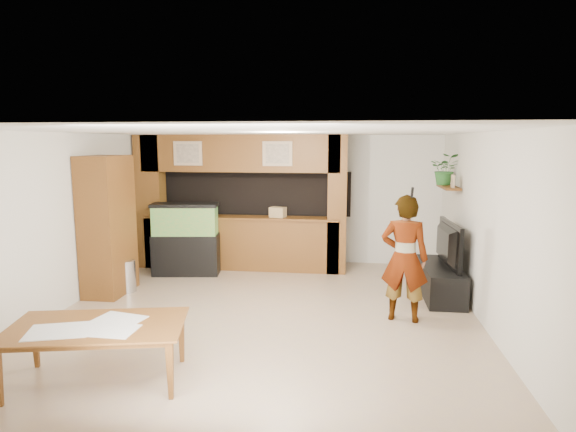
# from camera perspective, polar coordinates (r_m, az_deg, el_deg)

# --- Properties ---
(floor) EXTENTS (6.50, 6.50, 0.00)m
(floor) POSITION_cam_1_polar(r_m,az_deg,el_deg) (7.07, -2.76, -11.64)
(floor) COLOR tan
(floor) RESTS_ON ground
(ceiling) EXTENTS (6.50, 6.50, 0.00)m
(ceiling) POSITION_cam_1_polar(r_m,az_deg,el_deg) (6.62, -2.93, 9.95)
(ceiling) COLOR white
(ceiling) RESTS_ON wall_back
(wall_back) EXTENTS (6.00, 0.00, 6.00)m
(wall_back) POSITION_cam_1_polar(r_m,az_deg,el_deg) (9.91, 0.48, 2.03)
(wall_back) COLOR silver
(wall_back) RESTS_ON floor
(wall_left) EXTENTS (0.00, 6.50, 6.50)m
(wall_left) POSITION_cam_1_polar(r_m,az_deg,el_deg) (7.83, -25.01, -0.60)
(wall_left) COLOR silver
(wall_left) RESTS_ON floor
(wall_right) EXTENTS (0.00, 6.50, 6.50)m
(wall_right) POSITION_cam_1_polar(r_m,az_deg,el_deg) (6.87, 22.64, -1.66)
(wall_right) COLOR silver
(wall_right) RESTS_ON floor
(partition) EXTENTS (4.20, 0.99, 2.60)m
(partition) POSITION_cam_1_polar(r_m,az_deg,el_deg) (9.47, -5.68, 1.75)
(partition) COLOR brown
(partition) RESTS_ON floor
(wall_clock) EXTENTS (0.05, 0.25, 0.25)m
(wall_clock) POSITION_cam_1_polar(r_m,az_deg,el_deg) (8.60, -21.52, 4.41)
(wall_clock) COLOR black
(wall_clock) RESTS_ON wall_left
(wall_shelf) EXTENTS (0.25, 0.90, 0.04)m
(wall_shelf) POSITION_cam_1_polar(r_m,az_deg,el_deg) (8.66, 18.49, 3.27)
(wall_shelf) COLOR brown
(wall_shelf) RESTS_ON wall_right
(pantry_cabinet) EXTENTS (0.56, 0.92, 2.25)m
(pantry_cabinet) POSITION_cam_1_polar(r_m,az_deg,el_deg) (8.30, -20.60, -1.07)
(pantry_cabinet) COLOR brown
(pantry_cabinet) RESTS_ON floor
(trash_can) EXTENTS (0.29, 0.29, 0.53)m
(trash_can) POSITION_cam_1_polar(r_m,az_deg,el_deg) (8.46, -18.56, -6.75)
(trash_can) COLOR #B2B2B7
(trash_can) RESTS_ON floor
(aquarium) EXTENTS (1.21, 0.45, 1.34)m
(aquarium) POSITION_cam_1_polar(r_m,az_deg,el_deg) (9.17, -12.02, -2.79)
(aquarium) COLOR black
(aquarium) RESTS_ON floor
(tv_stand) EXTENTS (0.56, 1.52, 0.51)m
(tv_stand) POSITION_cam_1_polar(r_m,az_deg,el_deg) (8.17, 17.60, -7.34)
(tv_stand) COLOR black
(tv_stand) RESTS_ON floor
(television) EXTENTS (0.23, 1.24, 0.71)m
(television) POSITION_cam_1_polar(r_m,az_deg,el_deg) (8.03, 17.80, -3.16)
(television) COLOR black
(television) RESTS_ON tv_stand
(photo_frame) EXTENTS (0.04, 0.16, 0.21)m
(photo_frame) POSITION_cam_1_polar(r_m,az_deg,el_deg) (8.33, 18.96, 3.91)
(photo_frame) COLOR tan
(photo_frame) RESTS_ON wall_shelf
(potted_plant) EXTENTS (0.57, 0.52, 0.55)m
(potted_plant) POSITION_cam_1_polar(r_m,az_deg,el_deg) (8.82, 18.15, 5.29)
(potted_plant) COLOR #276227
(potted_plant) RESTS_ON wall_shelf
(person) EXTENTS (0.71, 0.52, 1.76)m
(person) POSITION_cam_1_polar(r_m,az_deg,el_deg) (6.82, 13.63, -4.89)
(person) COLOR tan
(person) RESTS_ON floor
(microphone) EXTENTS (0.03, 0.10, 0.15)m
(microphone) POSITION_cam_1_polar(r_m,az_deg,el_deg) (6.51, 14.51, 2.69)
(microphone) COLOR black
(microphone) RESTS_ON person
(dining_table) EXTENTS (1.92, 1.33, 0.62)m
(dining_table) POSITION_cam_1_polar(r_m,az_deg,el_deg) (5.47, -21.68, -15.07)
(dining_table) COLOR brown
(dining_table) RESTS_ON floor
(newspaper_a) EXTENTS (0.51, 0.37, 0.01)m
(newspaper_a) POSITION_cam_1_polar(r_m,az_deg,el_deg) (5.19, -20.30, -12.59)
(newspaper_a) COLOR silver
(newspaper_a) RESTS_ON dining_table
(newspaper_b) EXTENTS (0.70, 0.59, 0.01)m
(newspaper_b) POSITION_cam_1_polar(r_m,az_deg,el_deg) (5.36, -25.51, -12.20)
(newspaper_b) COLOR silver
(newspaper_b) RESTS_ON dining_table
(newspaper_c) EXTENTS (0.56, 0.46, 0.01)m
(newspaper_c) POSITION_cam_1_polar(r_m,az_deg,el_deg) (5.45, -19.42, -11.49)
(newspaper_c) COLOR silver
(newspaper_c) RESTS_ON dining_table
(counter_box) EXTENTS (0.34, 0.27, 0.19)m
(counter_box) POSITION_cam_1_polar(r_m,az_deg,el_deg) (9.16, -1.21, 0.45)
(counter_box) COLOR #A38658
(counter_box) RESTS_ON partition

